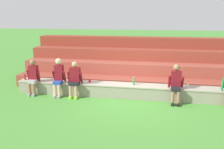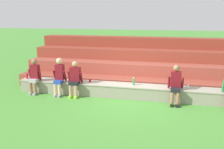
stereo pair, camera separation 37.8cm
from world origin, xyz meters
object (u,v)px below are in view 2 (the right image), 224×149
at_px(person_left_of_center, 59,76).
at_px(person_right_of_center, 176,84).
at_px(person_center, 75,78).
at_px(water_bottle_mid_right, 134,81).
at_px(water_bottle_near_left, 27,76).
at_px(plastic_cup_middle, 188,87).
at_px(person_far_left, 34,75).
at_px(plastic_cup_right_end, 90,80).

distance_m(person_left_of_center, person_right_of_center, 4.16).
xyz_separation_m(person_center, water_bottle_mid_right, (2.10, 0.35, -0.08)).
relative_size(person_center, person_right_of_center, 0.99).
height_order(person_right_of_center, water_bottle_near_left, person_right_of_center).
height_order(person_left_of_center, water_bottle_mid_right, person_left_of_center).
xyz_separation_m(person_left_of_center, person_center, (0.62, -0.03, -0.05)).
height_order(water_bottle_near_left, plastic_cup_middle, water_bottle_near_left).
xyz_separation_m(person_far_left, plastic_cup_right_end, (2.06, 0.38, -0.17)).
bearing_deg(person_far_left, person_left_of_center, 2.02).
distance_m(person_far_left, person_right_of_center, 5.15).
distance_m(person_center, person_right_of_center, 3.54).
xyz_separation_m(person_left_of_center, water_bottle_near_left, (-1.49, 0.26, -0.16)).
height_order(person_left_of_center, water_bottle_near_left, person_left_of_center).
distance_m(water_bottle_near_left, plastic_cup_right_end, 2.57).
relative_size(person_far_left, water_bottle_mid_right, 4.74).
distance_m(person_far_left, person_center, 1.61).
xyz_separation_m(person_left_of_center, plastic_cup_middle, (4.58, 0.29, -0.21)).
bearing_deg(water_bottle_near_left, person_far_left, -30.61).
bearing_deg(person_right_of_center, plastic_cup_middle, 35.64).
relative_size(water_bottle_near_left, plastic_cup_right_end, 2.00).
height_order(person_center, plastic_cup_middle, person_center).
height_order(person_left_of_center, person_right_of_center, person_left_of_center).
relative_size(person_left_of_center, water_bottle_near_left, 6.16).
height_order(person_far_left, water_bottle_mid_right, person_far_left).
bearing_deg(person_far_left, plastic_cup_middle, 3.39).
bearing_deg(person_left_of_center, plastic_cup_right_end, 17.64).
xyz_separation_m(person_right_of_center, plastic_cup_middle, (0.42, 0.30, -0.16)).
bearing_deg(person_center, person_right_of_center, 0.47).
height_order(person_right_of_center, water_bottle_mid_right, person_right_of_center).
bearing_deg(person_center, person_far_left, -179.99).
distance_m(person_right_of_center, water_bottle_near_left, 5.65).
xyz_separation_m(person_far_left, water_bottle_near_left, (-0.50, 0.30, -0.12)).
relative_size(person_center, plastic_cup_middle, 10.24).
height_order(water_bottle_mid_right, plastic_cup_middle, water_bottle_mid_right).
bearing_deg(person_left_of_center, plastic_cup_middle, 3.69).
bearing_deg(person_left_of_center, water_bottle_near_left, 170.03).
relative_size(person_far_left, plastic_cup_middle, 10.43).
xyz_separation_m(person_far_left, plastic_cup_middle, (5.56, 0.33, -0.16)).
bearing_deg(plastic_cup_middle, plastic_cup_right_end, 179.23).
xyz_separation_m(water_bottle_mid_right, plastic_cup_middle, (1.86, -0.02, -0.07)).
bearing_deg(person_left_of_center, water_bottle_mid_right, 6.55).
relative_size(person_left_of_center, person_center, 1.07).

